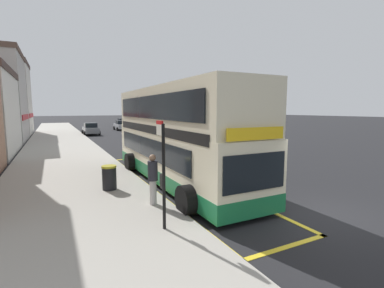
{
  "coord_description": "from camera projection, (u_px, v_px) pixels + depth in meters",
  "views": [
    {
      "loc": [
        -7.57,
        -5.54,
        3.39
      ],
      "look_at": [
        -0.77,
        7.81,
        1.51
      ],
      "focal_mm": 25.58,
      "sensor_mm": 36.0,
      "label": 1
    }
  ],
  "objects": [
    {
      "name": "bus_stop_sign",
      "position": [
        163.0,
        167.0,
        7.38
      ],
      "size": [
        0.09,
        0.51,
        2.96
      ],
      "color": "black",
      "rests_on": "pavement_near"
    },
    {
      "name": "bus_bay_markings",
      "position": [
        175.0,
        182.0,
        12.95
      ],
      "size": [
        2.87,
        14.1,
        0.01
      ],
      "color": "yellow",
      "rests_on": "ground"
    },
    {
      "name": "parked_car_grey_far",
      "position": [
        91.0,
        129.0,
        36.92
      ],
      "size": [
        2.09,
        4.2,
        1.62
      ],
      "rotation": [
        0.0,
        0.0,
        -0.0
      ],
      "color": "slate",
      "rests_on": "ground"
    },
    {
      "name": "pavement_near",
      "position": [
        59.0,
        137.0,
        33.86
      ],
      "size": [
        6.0,
        76.0,
        0.14
      ],
      "primitive_type": "cube",
      "color": "#A39E93",
      "rests_on": "ground"
    },
    {
      "name": "parked_car_black_ahead",
      "position": [
        143.0,
        127.0,
        41.9
      ],
      "size": [
        2.09,
        4.2,
        1.62
      ],
      "rotation": [
        0.0,
        0.0,
        0.01
      ],
      "color": "black",
      "rests_on": "ground"
    },
    {
      "name": "double_decker_bus",
      "position": [
        176.0,
        138.0,
        12.81
      ],
      "size": [
        3.26,
        11.35,
        4.4
      ],
      "color": "beige",
      "rests_on": "ground"
    },
    {
      "name": "parked_car_navy_across",
      "position": [
        122.0,
        123.0,
        55.2
      ],
      "size": [
        2.09,
        4.2,
        1.62
      ],
      "rotation": [
        0.0,
        0.0,
        3.17
      ],
      "color": "navy",
      "rests_on": "ground"
    },
    {
      "name": "ground_plane",
      "position": [
        116.0,
        135.0,
        37.02
      ],
      "size": [
        260.0,
        260.0,
        0.0
      ],
      "primitive_type": "plane",
      "color": "black"
    },
    {
      "name": "litter_bin",
      "position": [
        109.0,
        177.0,
        11.17
      ],
      "size": [
        0.59,
        0.59,
        0.99
      ],
      "color": "black",
      "rests_on": "pavement_near"
    },
    {
      "name": "pedestrian_waiting_near_sign",
      "position": [
        153.0,
        177.0,
        9.35
      ],
      "size": [
        0.34,
        0.34,
        1.75
      ],
      "color": "#B7B2AD",
      "rests_on": "pavement_near"
    },
    {
      "name": "parked_car_silver_distant",
      "position": [
        121.0,
        125.0,
        45.46
      ],
      "size": [
        2.09,
        4.2,
        1.62
      ],
      "rotation": [
        0.0,
        0.0,
        3.13
      ],
      "color": "#B2B5BA",
      "rests_on": "ground"
    }
  ]
}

